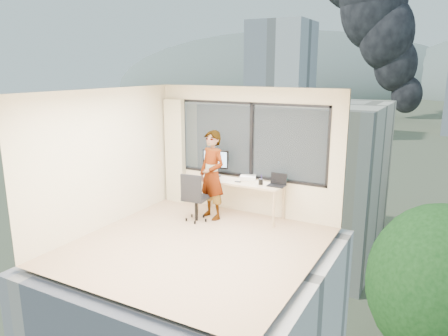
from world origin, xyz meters
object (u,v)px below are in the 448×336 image
Objects in this scene: laptop at (277,181)px; desk at (239,198)px; handbag at (281,178)px; person at (212,175)px; game_console at (248,177)px; chair at (196,196)px; monitor at (216,163)px.

desk is at bearing 177.76° from laptop.
laptop is at bearing -105.38° from handbag.
person is 5.72× the size of game_console.
handbag is (0.69, 0.04, 0.06)m from game_console.
chair is at bearing -157.39° from laptop.
laptop is (1.41, -0.12, -0.17)m from monitor.
desk is 3.20× the size of monitor.
chair reaches higher than desk.
person is 3.17× the size of monitor.
monitor is at bearing 174.21° from laptop.
game_console is 0.72m from laptop.
chair is 1.14m from game_console.
laptop is at bearing -1.35° from desk.
chair is 3.22× the size of game_console.
monitor is (-0.61, 0.10, 0.66)m from desk.
monitor is (0.02, 0.74, 0.53)m from chair.
laptop is (0.69, -0.19, 0.07)m from game_console.
desk is 0.90m from monitor.
person is at bearing -153.51° from game_console.
desk is 0.93m from laptop.
monitor reaches higher than chair.
chair is at bearing -134.65° from desk.
person is 1.28m from laptop.
desk is at bearing -138.77° from game_console.
laptop is at bearing -32.78° from game_console.
game_console is 0.70m from handbag.
game_console is at bearing 42.30° from chair.
chair is 1.79× the size of monitor.
laptop reaches higher than handbag.
game_console is 1.18× the size of handbag.
person reaches higher than chair.
person reaches higher than monitor.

